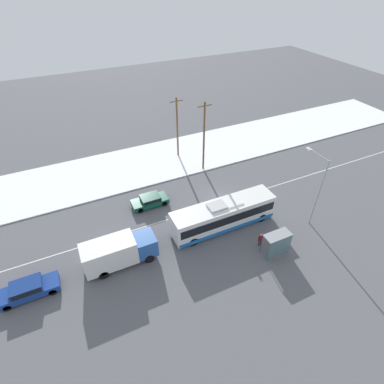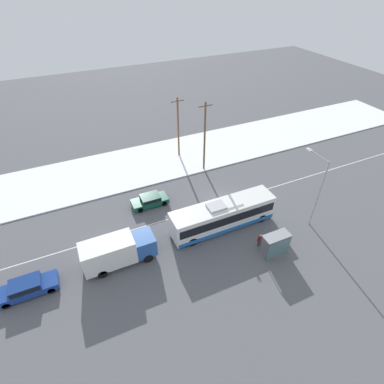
# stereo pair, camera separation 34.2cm
# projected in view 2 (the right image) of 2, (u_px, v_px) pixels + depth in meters

# --- Properties ---
(ground_plane) EXTENTS (120.00, 120.00, 0.00)m
(ground_plane) POSITION_uv_depth(u_px,v_px,m) (222.00, 203.00, 34.88)
(ground_plane) COLOR #56565B
(snow_lot) EXTENTS (80.00, 10.18, 0.12)m
(snow_lot) POSITION_uv_depth(u_px,v_px,m) (183.00, 155.00, 43.27)
(snow_lot) COLOR white
(snow_lot) RESTS_ON ground_plane
(lane_marking_center) EXTENTS (60.00, 0.12, 0.00)m
(lane_marking_center) POSITION_uv_depth(u_px,v_px,m) (222.00, 203.00, 34.88)
(lane_marking_center) COLOR silver
(lane_marking_center) RESTS_ON ground_plane
(city_bus) EXTENTS (11.14, 2.57, 3.17)m
(city_bus) POSITION_uv_depth(u_px,v_px,m) (223.00, 215.00, 30.87)
(city_bus) COLOR white
(city_bus) RESTS_ON ground_plane
(box_truck) EXTENTS (6.60, 2.30, 2.93)m
(box_truck) POSITION_uv_depth(u_px,v_px,m) (117.00, 251.00, 27.03)
(box_truck) COLOR silver
(box_truck) RESTS_ON ground_plane
(sedan_car) EXTENTS (4.12, 1.80, 1.28)m
(sedan_car) POSITION_uv_depth(u_px,v_px,m) (150.00, 200.00, 34.15)
(sedan_car) COLOR #0F4733
(sedan_car) RESTS_ON ground_plane
(parked_car_near_truck) EXTENTS (4.73, 1.80, 1.43)m
(parked_car_near_truck) POSITION_uv_depth(u_px,v_px,m) (27.00, 287.00, 25.02)
(parked_car_near_truck) COLOR navy
(parked_car_near_truck) RESTS_ON ground_plane
(pedestrian_at_stop) EXTENTS (0.56, 0.25, 1.57)m
(pedestrian_at_stop) POSITION_uv_depth(u_px,v_px,m) (260.00, 239.00, 29.04)
(pedestrian_at_stop) COLOR #23232D
(pedestrian_at_stop) RESTS_ON ground_plane
(bus_shelter) EXTENTS (2.57, 1.20, 2.40)m
(bus_shelter) POSITION_uv_depth(u_px,v_px,m) (278.00, 243.00, 27.69)
(bus_shelter) COLOR gray
(bus_shelter) RESTS_ON ground_plane
(streetlamp) EXTENTS (0.36, 3.00, 7.91)m
(streetlamp) POSITION_uv_depth(u_px,v_px,m) (317.00, 183.00, 29.42)
(streetlamp) COLOR #9EA3A8
(streetlamp) RESTS_ON ground_plane
(utility_pole_roadside) EXTENTS (1.80, 0.24, 9.37)m
(utility_pole_roadside) POSITION_uv_depth(u_px,v_px,m) (205.00, 137.00, 37.43)
(utility_pole_roadside) COLOR brown
(utility_pole_roadside) RESTS_ON ground_plane
(utility_pole_snowlot) EXTENTS (1.80, 0.24, 8.58)m
(utility_pole_snowlot) POSITION_uv_depth(u_px,v_px,m) (178.00, 127.00, 40.44)
(utility_pole_snowlot) COLOR brown
(utility_pole_snowlot) RESTS_ON ground_plane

